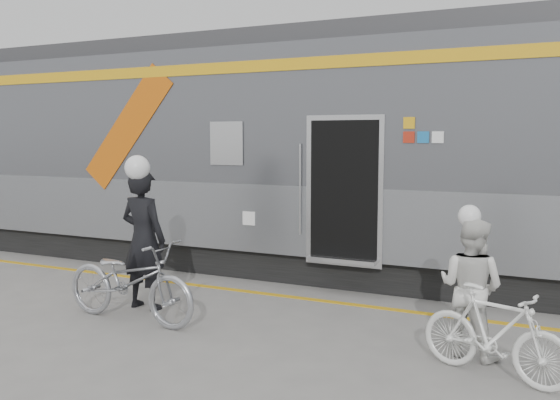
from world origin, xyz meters
The scene contains 9 objects.
ground centered at (0.00, 0.00, 0.00)m, with size 90.00×90.00×0.00m, color slate.
train centered at (-1.37, 4.19, 2.05)m, with size 24.00×3.17×4.10m.
safety_strip centered at (0.00, 2.15, 0.00)m, with size 24.00×0.12×0.01m, color gold.
man centered at (-1.40, 0.79, 0.96)m, with size 0.70×0.46×1.93m, color black.
bicycle_left centered at (-1.20, 0.24, 0.53)m, with size 0.70×2.02×1.06m, color #9FA0A6.
woman centered at (2.89, 0.84, 0.75)m, with size 0.73×0.57×1.50m, color silver.
bicycle_right centered at (3.19, 0.29, 0.45)m, with size 0.43×1.51×0.91m, color white.
helmet_man centered at (-1.40, 0.79, 2.09)m, with size 0.33×0.33×0.33m, color white.
helmet_woman centered at (2.89, 0.84, 1.62)m, with size 0.24×0.24×0.24m, color white.
Camera 1 is at (3.66, -5.66, 2.36)m, focal length 38.00 mm.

